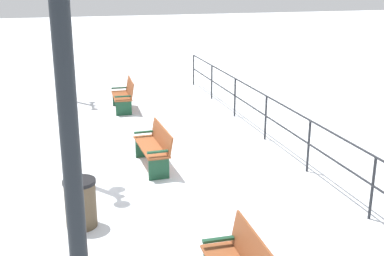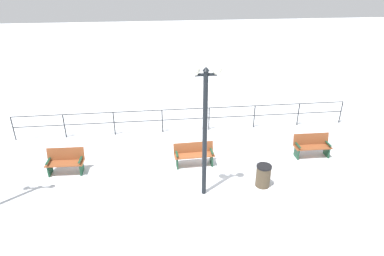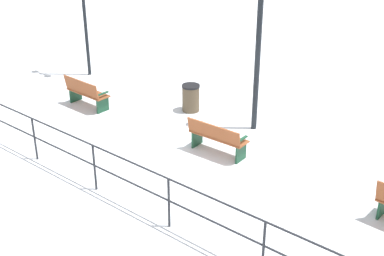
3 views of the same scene
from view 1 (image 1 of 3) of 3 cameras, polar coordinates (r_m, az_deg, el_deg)
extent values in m
plane|color=white|center=(10.70, -4.82, -4.56)|extent=(80.00, 80.00, 0.00)
cube|color=brown|center=(15.13, -8.11, 3.68)|extent=(0.57, 1.38, 0.04)
cube|color=brown|center=(15.10, -7.16, 4.67)|extent=(0.17, 1.36, 0.47)
cube|color=#19472D|center=(15.75, -8.27, 3.37)|extent=(0.47, 0.07, 0.45)
cube|color=#19472D|center=(14.63, -7.86, 2.31)|extent=(0.47, 0.07, 0.45)
cube|color=#19472D|center=(15.67, -8.40, 4.59)|extent=(0.47, 0.09, 0.04)
cube|color=#19472D|center=(14.54, -7.99, 3.62)|extent=(0.47, 0.09, 0.04)
cube|color=brown|center=(10.54, -4.73, -2.15)|extent=(0.52, 1.56, 0.04)
cube|color=brown|center=(10.52, -3.50, -0.92)|extent=(0.15, 1.55, 0.40)
cube|color=#19472D|center=(11.24, -5.46, -2.19)|extent=(0.42, 0.06, 0.47)
cube|color=#19472D|center=(10.01, -3.83, -4.66)|extent=(0.42, 0.06, 0.47)
cube|color=#19472D|center=(11.12, -5.62, -0.47)|extent=(0.42, 0.08, 0.04)
cube|color=#19472D|center=(9.88, -3.99, -2.75)|extent=(0.42, 0.08, 0.04)
cube|color=brown|center=(6.32, 7.19, -14.13)|extent=(0.14, 1.47, 0.46)
cube|color=#19472D|center=(6.82, 3.02, -12.70)|extent=(0.44, 0.08, 0.04)
cylinder|color=black|center=(16.75, -15.68, 11.27)|extent=(0.14, 0.14, 4.78)
cylinder|color=black|center=(9.84, -15.13, 6.01)|extent=(0.15, 0.15, 4.30)
cylinder|color=black|center=(3.15, -13.12, -11.23)|extent=(0.11, 0.11, 5.00)
cylinder|color=#26282D|center=(18.45, 0.19, 6.66)|extent=(0.05, 0.05, 1.12)
cylinder|color=#26282D|center=(16.39, 2.28, 5.28)|extent=(0.05, 0.05, 1.12)
cylinder|color=#26282D|center=(14.37, 4.96, 3.50)|extent=(0.05, 0.05, 1.12)
cylinder|color=#26282D|center=(12.42, 8.47, 1.15)|extent=(0.05, 0.05, 1.12)
cylinder|color=#26282D|center=(10.55, 13.26, -2.07)|extent=(0.05, 0.05, 1.12)
cylinder|color=#26282D|center=(8.84, 20.04, -6.57)|extent=(0.05, 0.05, 1.12)
cylinder|color=#26282D|center=(11.31, 10.83, 2.36)|extent=(0.04, 15.34, 0.04)
cylinder|color=#26282D|center=(11.45, 10.69, -0.06)|extent=(0.04, 15.34, 0.04)
cylinder|color=brown|center=(8.37, -12.68, -8.63)|extent=(0.51, 0.51, 0.76)
cylinder|color=black|center=(8.20, -12.87, -6.06)|extent=(0.53, 0.53, 0.06)
camera|label=2|loc=(14.79, -59.26, 21.05)|focal=31.23mm
camera|label=3|loc=(20.40, 20.18, 23.25)|focal=49.50mm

